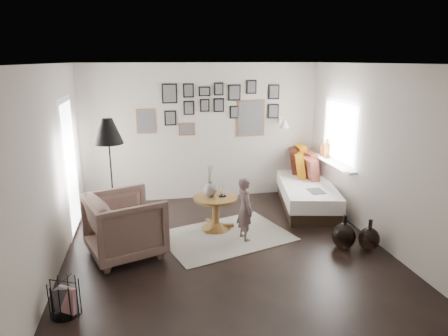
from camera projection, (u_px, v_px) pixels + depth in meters
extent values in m
plane|color=black|center=(227.00, 251.00, 5.71)|extent=(4.80, 4.80, 0.00)
plane|color=#AFA699|center=(202.00, 133.00, 7.64)|extent=(4.50, 0.00, 4.50)
plane|color=#AFA699|center=(290.00, 239.00, 3.09)|extent=(4.50, 0.00, 4.50)
plane|color=#AFA699|center=(50.00, 172.00, 4.95)|extent=(0.00, 4.80, 4.80)
plane|color=#AFA699|center=(379.00, 156.00, 5.78)|extent=(0.00, 4.80, 4.80)
plane|color=white|center=(228.00, 64.00, 5.03)|extent=(4.80, 4.80, 0.00)
plane|color=white|center=(70.00, 167.00, 6.15)|extent=(0.00, 2.14, 2.14)
plane|color=white|center=(70.00, 167.00, 6.15)|extent=(0.00, 1.88, 1.88)
plane|color=white|center=(70.00, 167.00, 6.15)|extent=(0.00, 1.93, 1.93)
plane|color=white|center=(340.00, 132.00, 6.88)|extent=(0.00, 1.30, 1.30)
plane|color=white|center=(340.00, 132.00, 6.88)|extent=(0.00, 1.14, 1.14)
cube|color=white|center=(335.00, 164.00, 7.02)|extent=(0.15, 1.32, 0.04)
cylinder|color=#8C4C14|center=(327.00, 151.00, 7.31)|extent=(0.10, 0.10, 0.28)
cylinder|color=#8C4C14|center=(323.00, 150.00, 7.48)|extent=(0.08, 0.08, 0.22)
cube|color=brown|center=(146.00, 121.00, 7.36)|extent=(0.35, 0.03, 0.45)
cube|color=black|center=(146.00, 121.00, 7.35)|extent=(0.30, 0.01, 0.40)
cube|color=black|center=(169.00, 94.00, 7.32)|extent=(0.28, 0.03, 0.36)
cube|color=black|center=(170.00, 94.00, 7.30)|extent=(0.23, 0.01, 0.31)
cube|color=black|center=(170.00, 118.00, 7.43)|extent=(0.22, 0.03, 0.28)
cube|color=black|center=(170.00, 118.00, 7.42)|extent=(0.17, 0.01, 0.23)
cube|color=black|center=(188.00, 90.00, 7.37)|extent=(0.20, 0.03, 0.26)
cube|color=black|center=(189.00, 91.00, 7.35)|extent=(0.15, 0.01, 0.21)
cube|color=black|center=(189.00, 108.00, 7.45)|extent=(0.20, 0.03, 0.26)
cube|color=black|center=(189.00, 108.00, 7.44)|extent=(0.15, 0.01, 0.21)
cube|color=black|center=(204.00, 91.00, 7.43)|extent=(0.22, 0.03, 0.18)
cube|color=black|center=(205.00, 91.00, 7.41)|extent=(0.17, 0.01, 0.13)
cube|color=black|center=(205.00, 105.00, 7.50)|extent=(0.18, 0.03, 0.24)
cube|color=black|center=(205.00, 105.00, 7.48)|extent=(0.13, 0.01, 0.19)
cube|color=black|center=(219.00, 89.00, 7.47)|extent=(0.18, 0.03, 0.24)
cube|color=black|center=(219.00, 89.00, 7.45)|extent=(0.13, 0.01, 0.19)
cube|color=black|center=(219.00, 105.00, 7.55)|extent=(0.20, 0.03, 0.26)
cube|color=black|center=(219.00, 105.00, 7.53)|extent=(0.15, 0.01, 0.21)
cube|color=black|center=(234.00, 93.00, 7.54)|extent=(0.24, 0.03, 0.30)
cube|color=black|center=(235.00, 93.00, 7.53)|extent=(0.19, 0.01, 0.25)
cube|color=black|center=(234.00, 112.00, 7.64)|extent=(0.18, 0.03, 0.24)
cube|color=black|center=(234.00, 112.00, 7.62)|extent=(0.13, 0.01, 0.19)
cube|color=brown|center=(251.00, 118.00, 7.74)|extent=(0.55, 0.03, 0.70)
cube|color=black|center=(251.00, 119.00, 7.72)|extent=(0.50, 0.01, 0.65)
cube|color=black|center=(251.00, 87.00, 7.58)|extent=(0.20, 0.03, 0.26)
cube|color=black|center=(252.00, 87.00, 7.56)|extent=(0.15, 0.01, 0.21)
cube|color=black|center=(274.00, 92.00, 7.69)|extent=(0.22, 0.03, 0.28)
cube|color=black|center=(274.00, 92.00, 7.67)|extent=(0.17, 0.01, 0.23)
cube|color=black|center=(273.00, 111.00, 7.79)|extent=(0.22, 0.03, 0.28)
cube|color=black|center=(273.00, 111.00, 7.77)|extent=(0.17, 0.01, 0.23)
cube|color=brown|center=(187.00, 129.00, 7.55)|extent=(0.30, 0.03, 0.24)
cube|color=black|center=(187.00, 129.00, 7.53)|extent=(0.25, 0.01, 0.19)
cube|color=white|center=(280.00, 120.00, 7.85)|extent=(0.06, 0.04, 0.10)
cylinder|color=white|center=(282.00, 120.00, 7.73)|extent=(0.02, 0.24, 0.02)
cone|color=white|center=(285.00, 124.00, 7.62)|extent=(0.18, 0.18, 0.14)
cube|color=white|center=(226.00, 236.00, 6.18)|extent=(2.19, 1.82, 0.01)
cone|color=brown|center=(216.00, 226.00, 6.44)|extent=(0.52, 0.52, 0.10)
cylinder|color=brown|center=(216.00, 213.00, 6.38)|extent=(0.11, 0.11, 0.40)
cylinder|color=brown|center=(216.00, 198.00, 6.32)|extent=(0.71, 0.71, 0.04)
ellipsoid|color=black|center=(210.00, 190.00, 6.29)|extent=(0.20, 0.20, 0.22)
cylinder|color=black|center=(210.00, 182.00, 6.25)|extent=(0.06, 0.06, 0.04)
cylinder|color=black|center=(223.00, 196.00, 6.33)|extent=(0.12, 0.12, 0.02)
cube|color=black|center=(305.00, 200.00, 7.44)|extent=(1.23, 2.11, 0.23)
cube|color=white|center=(306.00, 189.00, 7.38)|extent=(1.30, 2.19, 0.25)
cube|color=#C8720B|center=(292.00, 158.00, 8.05)|extent=(0.28, 0.60, 0.58)
cube|color=#361611|center=(287.00, 161.00, 7.93)|extent=(0.38, 0.57, 0.52)
cube|color=maroon|center=(303.00, 163.00, 7.83)|extent=(0.28, 0.52, 0.50)
cube|color=#C8720B|center=(296.00, 166.00, 7.65)|extent=(0.35, 0.52, 0.48)
cube|color=maroon|center=(308.00, 169.00, 7.51)|extent=(0.22, 0.44, 0.44)
cube|color=black|center=(316.00, 191.00, 6.81)|extent=(0.24, 0.32, 0.02)
imported|color=brown|center=(125.00, 225.00, 5.51)|extent=(1.23, 1.22, 0.88)
cube|color=beige|center=(127.00, 221.00, 5.55)|extent=(0.51, 0.51, 0.18)
cylinder|color=black|center=(116.00, 236.00, 6.16)|extent=(0.29, 0.29, 0.03)
cylinder|color=black|center=(112.00, 187.00, 5.95)|extent=(0.02, 0.02, 1.63)
cone|color=black|center=(108.00, 131.00, 5.73)|extent=(0.43, 0.43, 0.37)
cube|color=black|center=(65.00, 299.00, 4.26)|extent=(0.22, 0.10, 0.29)
cube|color=beige|center=(67.00, 300.00, 4.25)|extent=(0.22, 0.18, 0.29)
ellipsoid|color=black|center=(344.00, 236.00, 5.75)|extent=(0.34, 0.34, 0.39)
cylinder|color=black|center=(345.00, 219.00, 5.68)|extent=(0.06, 0.06, 0.12)
ellipsoid|color=black|center=(369.00, 239.00, 5.71)|extent=(0.30, 0.30, 0.34)
cylinder|color=black|center=(371.00, 224.00, 5.64)|extent=(0.06, 0.06, 0.12)
imported|color=brown|center=(245.00, 209.00, 5.97)|extent=(0.30, 0.40, 0.98)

